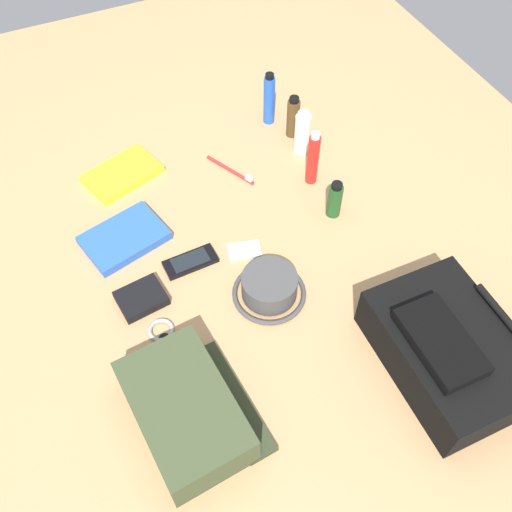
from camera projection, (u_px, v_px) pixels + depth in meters
name	position (u px, v px, depth m)	size (l,w,h in m)	color
ground_plane	(256.00, 268.00, 1.46)	(2.64, 2.02, 0.02)	tan
backpack	(448.00, 350.00, 1.24)	(0.36, 0.25, 0.15)	black
toiletry_pouch	(186.00, 410.00, 1.17)	(0.31, 0.25, 0.10)	#384228
bucket_hat	(269.00, 287.00, 1.37)	(0.18, 0.18, 0.07)	#3F3F3F
deodorant_spray	(269.00, 99.00, 1.71)	(0.03, 0.03, 0.17)	blue
cologne_bottle	(293.00, 117.00, 1.69)	(0.04, 0.04, 0.14)	#473319
toothpaste_tube	(302.00, 133.00, 1.65)	(0.04, 0.04, 0.14)	white
sunscreen_spray	(313.00, 159.00, 1.56)	(0.03, 0.03, 0.17)	red
shampoo_bottle	(335.00, 200.00, 1.51)	(0.04, 0.04, 0.11)	#19471E
paperback_novel	(122.00, 174.00, 1.63)	(0.19, 0.23, 0.02)	yellow
travel_guidebook	(124.00, 238.00, 1.49)	(0.19, 0.23, 0.02)	blue
cell_phone	(190.00, 262.00, 1.45)	(0.06, 0.14, 0.01)	black
media_player	(244.00, 251.00, 1.47)	(0.07, 0.09, 0.01)	#B7B7BC
wristwatch	(162.00, 331.00, 1.33)	(0.07, 0.06, 0.01)	#99999E
toothbrush	(233.00, 171.00, 1.64)	(0.16, 0.09, 0.02)	red
wallet	(141.00, 298.00, 1.38)	(0.09, 0.11, 0.02)	black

